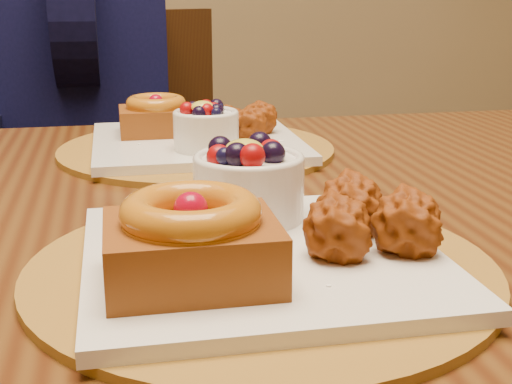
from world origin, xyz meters
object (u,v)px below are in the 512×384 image
at_px(dining_table, 222,262).
at_px(place_setting_far, 195,137).
at_px(diner, 80,70).
at_px(place_setting_near, 255,236).
at_px(chair_far, 156,200).

relative_size(dining_table, place_setting_far, 4.21).
bearing_deg(place_setting_far, diner, 105.07).
relative_size(place_setting_near, place_setting_far, 1.00).
xyz_separation_m(place_setting_far, chair_far, (-0.03, 0.59, -0.27)).
height_order(dining_table, diner, diner).
height_order(place_setting_far, chair_far, chair_far).
xyz_separation_m(chair_far, diner, (-0.15, 0.07, 0.29)).
bearing_deg(place_setting_near, dining_table, 88.98).
xyz_separation_m(place_setting_far, diner, (-0.18, 0.65, 0.02)).
xyz_separation_m(dining_table, diner, (-0.18, 0.87, 0.12)).
relative_size(dining_table, place_setting_near, 4.21).
distance_m(place_setting_far, chair_far, 0.65).
distance_m(dining_table, diner, 0.90).
bearing_deg(diner, place_setting_near, -85.49).
xyz_separation_m(dining_table, chair_far, (-0.03, 0.80, -0.17)).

